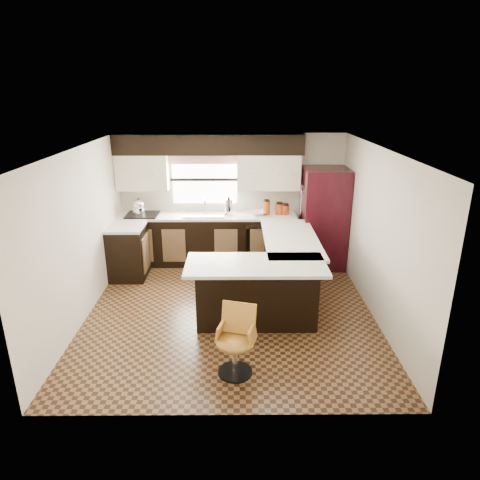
{
  "coord_description": "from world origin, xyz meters",
  "views": [
    {
      "loc": [
        0.11,
        -5.73,
        3.16
      ],
      "look_at": [
        0.15,
        0.45,
        0.96
      ],
      "focal_mm": 32.0,
      "sensor_mm": 36.0,
      "label": 1
    }
  ],
  "objects_px": {
    "peninsula_return": "(257,294)",
    "refrigerator": "(324,218)",
    "bar_chair": "(235,343)",
    "peninsula_long": "(286,266)"
  },
  "relations": [
    {
      "from": "peninsula_return",
      "to": "bar_chair",
      "type": "height_order",
      "value": "peninsula_return"
    },
    {
      "from": "peninsula_long",
      "to": "refrigerator",
      "type": "bearing_deg",
      "value": 55.15
    },
    {
      "from": "peninsula_long",
      "to": "bar_chair",
      "type": "height_order",
      "value": "peninsula_long"
    },
    {
      "from": "peninsula_return",
      "to": "refrigerator",
      "type": "relative_size",
      "value": 0.9
    },
    {
      "from": "bar_chair",
      "to": "peninsula_return",
      "type": "bearing_deg",
      "value": 90.87
    },
    {
      "from": "peninsula_return",
      "to": "refrigerator",
      "type": "height_order",
      "value": "refrigerator"
    },
    {
      "from": "peninsula_long",
      "to": "peninsula_return",
      "type": "bearing_deg",
      "value": -118.3
    },
    {
      "from": "peninsula_long",
      "to": "bar_chair",
      "type": "xyz_separation_m",
      "value": [
        -0.82,
        -2.14,
        -0.04
      ]
    },
    {
      "from": "peninsula_long",
      "to": "bar_chair",
      "type": "distance_m",
      "value": 2.29
    },
    {
      "from": "refrigerator",
      "to": "peninsula_long",
      "type": "bearing_deg",
      "value": -124.85
    }
  ]
}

